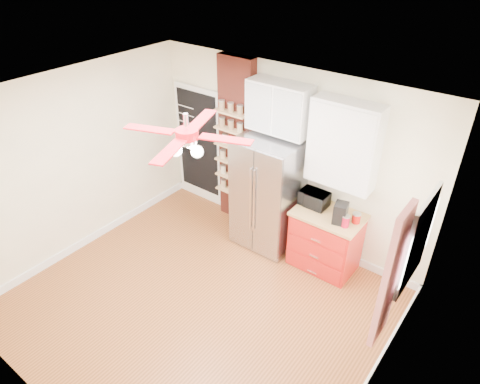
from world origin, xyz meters
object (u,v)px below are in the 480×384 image
Objects in this scene: toaster_oven at (314,199)px; coffee_maker at (340,213)px; pantry_jar_oats at (225,138)px; ceiling_fan at (187,135)px; canister_left at (345,222)px; fridge at (268,194)px; red_cabinet at (325,240)px.

toaster_oven is 0.49m from coffee_maker.
ceiling_fan is at bearing -61.36° from pantry_jar_oats.
ceiling_fan reaches higher than coffee_maker.
toaster_oven is 2.55× the size of canister_left.
fridge is 4.45× the size of toaster_oven.
canister_left is (1.22, 1.55, -1.45)m from ceiling_fan.
red_cabinet is 0.62m from toaster_oven.
fridge is at bearing 91.76° from ceiling_fan.
ceiling_fan reaches higher than fridge.
pantry_jar_oats reaches higher than coffee_maker.
toaster_oven is (0.64, 1.74, -1.42)m from ceiling_fan.
fridge is 1.18m from coffee_maker.
ceiling_fan is (-0.92, -1.68, 1.97)m from red_cabinet.
fridge is 2.25m from ceiling_fan.
canister_left reaches higher than red_cabinet.
ceiling_fan reaches higher than canister_left.
fridge is at bearing -170.87° from toaster_oven.
coffee_maker is at bearing 55.03° from ceiling_fan.
red_cabinet is at bearing -3.81° from pantry_jar_oats.
ceiling_fan is 2.28m from pantry_jar_oats.
pantry_jar_oats is (-2.20, 0.26, 0.46)m from canister_left.
red_cabinet is 0.62m from canister_left.
coffee_maker reaches higher than canister_left.
toaster_oven is (0.69, 0.11, 0.13)m from fridge.
red_cabinet is 6.08× the size of canister_left.
red_cabinet is 2.15m from pantry_jar_oats.
coffee_maker is at bearing -1.85° from fridge.
coffee_maker is at bearing -16.90° from toaster_oven.
toaster_oven reaches higher than red_cabinet.
coffee_maker is at bearing -5.84° from pantry_jar_oats.
fridge is at bearing 176.32° from canister_left.
red_cabinet is 2.39× the size of toaster_oven.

